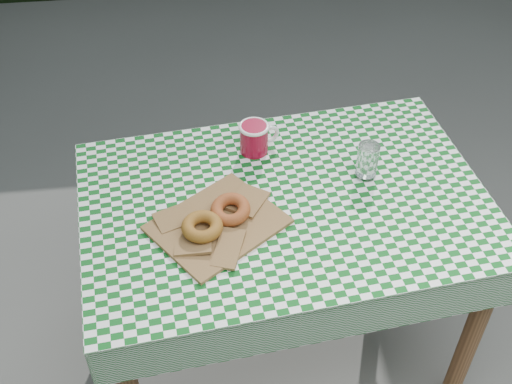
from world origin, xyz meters
The scene contains 8 objects.
ground centered at (0.00, 0.00, 0.00)m, with size 60.00×60.00×0.00m, color #585752.
table centered at (-0.14, -0.06, 0.38)m, with size 1.17×0.78×0.75m, color #58341E.
tablecloth centered at (-0.14, -0.06, 0.75)m, with size 1.19×0.80×0.01m, color #0C5017.
paper_bag centered at (-0.35, -0.15, 0.77)m, with size 0.34×0.27×0.02m, color olive.
bagel_front centered at (-0.39, -0.18, 0.79)m, with size 0.11×0.11×0.04m, color brown.
bagel_back centered at (-0.31, -0.12, 0.79)m, with size 0.11×0.11×0.04m, color #974C1F.
coffee_mug centered at (-0.21, 0.17, 0.81)m, with size 0.18×0.18×0.10m, color maroon, non-canonical shape.
drinking_glass centered at (0.12, 0.01, 0.81)m, with size 0.06×0.06×0.12m, color white.
Camera 1 is at (-0.38, -1.41, 2.07)m, focal length 45.38 mm.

